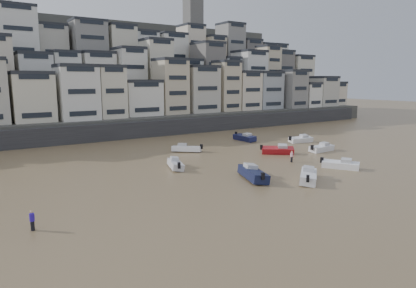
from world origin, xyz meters
TOP-DOWN VIEW (x-y plane):
  - harbor_wall at (10.00, 65.00)m, footprint 140.00×3.00m
  - hillside at (14.73, 104.84)m, footprint 141.04×66.00m
  - boat_b at (19.42, 22.10)m, footprint 4.26×5.55m
  - boat_c at (5.47, 24.55)m, footprint 4.43×7.19m
  - boat_h at (7.69, 44.85)m, footprint 5.32×5.07m
  - boat_f at (0.18, 35.09)m, footprint 3.29×5.63m
  - boat_a at (10.48, 20.05)m, footprint 6.17×5.66m
  - boat_d at (27.61, 32.15)m, footprint 5.85×2.26m
  - boat_g at (31.72, 40.73)m, footprint 5.76×2.68m
  - boat_i at (23.81, 48.78)m, footprint 2.19×6.28m
  - boat_e at (19.52, 34.66)m, footprint 5.69×5.12m
  - person_blue at (-20.23, 22.20)m, footprint 0.44×0.44m
  - person_pink at (16.77, 28.85)m, footprint 0.44×0.44m

SIDE VIEW (x-z plane):
  - boat_f at x=0.18m, z-range 0.00..1.46m
  - boat_b at x=19.42m, z-range 0.00..1.47m
  - boat_g at x=31.72m, z-range 0.00..1.51m
  - boat_h at x=7.69m, z-range 0.00..1.51m
  - boat_d at x=27.61m, z-range 0.00..1.57m
  - boat_e at x=19.52m, z-range 0.00..1.58m
  - boat_i at x=23.81m, z-range 0.00..1.70m
  - boat_a at x=10.48m, z-range 0.00..1.73m
  - person_blue at x=-20.23m, z-range 0.00..1.74m
  - person_pink at x=16.77m, z-range 0.00..1.74m
  - boat_c at x=5.47m, z-range 0.00..1.86m
  - harbor_wall at x=10.00m, z-range 0.00..3.50m
  - hillside at x=14.73m, z-range -11.99..38.01m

